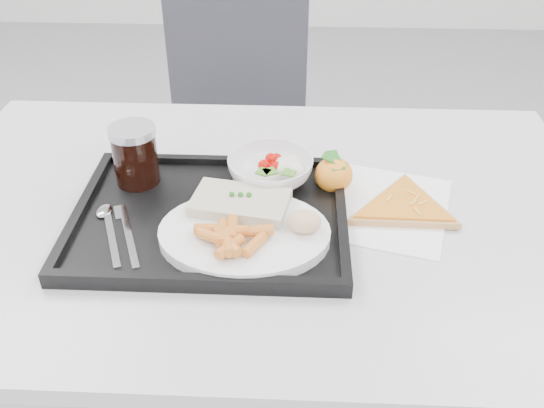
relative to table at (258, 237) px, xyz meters
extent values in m
cube|color=#B6B6B8|center=(0.00, 0.00, 0.05)|extent=(1.20, 0.80, 0.03)
cylinder|color=#47474C|center=(-0.54, 0.34, -0.32)|extent=(0.04, 0.04, 0.72)
cylinder|color=#47474C|center=(0.54, 0.34, -0.32)|extent=(0.04, 0.04, 0.72)
cube|color=#37373E|center=(-0.12, 0.68, -0.23)|extent=(0.44, 0.44, 0.04)
cube|color=#37373E|center=(-0.12, 0.87, 0.02)|extent=(0.42, 0.05, 0.46)
cylinder|color=#47474C|center=(-0.30, 0.50, -0.47)|extent=(0.03, 0.03, 0.43)
cylinder|color=#47474C|center=(0.06, 0.50, -0.47)|extent=(0.03, 0.03, 0.43)
cylinder|color=#47474C|center=(-0.30, 0.86, -0.47)|extent=(0.03, 0.03, 0.43)
cylinder|color=#47474C|center=(0.06, 0.86, -0.47)|extent=(0.03, 0.03, 0.43)
cube|color=black|center=(-0.07, -0.05, 0.07)|extent=(0.45, 0.35, 0.01)
cube|color=black|center=(-0.07, 0.12, 0.09)|extent=(0.45, 0.02, 0.01)
cube|color=black|center=(-0.07, -0.22, 0.09)|extent=(0.45, 0.02, 0.01)
cube|color=black|center=(0.14, -0.05, 0.09)|extent=(0.02, 0.32, 0.01)
cube|color=black|center=(-0.29, -0.05, 0.09)|extent=(0.02, 0.32, 0.01)
cylinder|color=white|center=(-0.01, -0.11, 0.09)|extent=(0.27, 0.27, 0.02)
cube|color=beige|center=(-0.02, -0.05, 0.11)|extent=(0.17, 0.12, 0.02)
sphere|color=#236B1C|center=(-0.04, -0.05, 0.12)|extent=(0.01, 0.01, 0.01)
sphere|color=#236B1C|center=(-0.02, -0.05, 0.12)|extent=(0.01, 0.01, 0.01)
sphere|color=#236B1C|center=(-0.01, -0.05, 0.12)|extent=(0.01, 0.01, 0.01)
ellipsoid|color=#D3C076|center=(0.08, -0.11, 0.12)|extent=(0.06, 0.06, 0.03)
imported|color=white|center=(0.02, 0.06, 0.11)|extent=(0.15, 0.15, 0.05)
cylinder|color=black|center=(-0.22, 0.05, 0.13)|extent=(0.08, 0.08, 0.10)
cylinder|color=#A5A8AD|center=(-0.22, 0.05, 0.18)|extent=(0.08, 0.08, 0.01)
cube|color=silver|center=(-0.22, -0.12, 0.08)|extent=(0.06, 0.14, 0.00)
ellipsoid|color=silver|center=(-0.25, -0.05, 0.09)|extent=(0.04, 0.05, 0.01)
cube|color=silver|center=(-0.19, -0.12, 0.08)|extent=(0.06, 0.14, 0.00)
cube|color=silver|center=(-0.23, -0.05, 0.08)|extent=(0.03, 0.04, 0.00)
cube|color=white|center=(0.20, 0.01, 0.07)|extent=(0.30, 0.30, 0.00)
ellipsoid|color=#D84D06|center=(0.13, 0.05, 0.10)|extent=(0.08, 0.08, 0.06)
cube|color=#236B1C|center=(0.13, 0.05, 0.13)|extent=(0.03, 0.05, 0.02)
cube|color=#236B1C|center=(0.13, 0.05, 0.13)|extent=(0.05, 0.03, 0.02)
cylinder|color=tan|center=(0.25, -0.01, 0.08)|extent=(0.30, 0.30, 0.01)
cylinder|color=#A11704|center=(0.25, -0.01, 0.08)|extent=(0.27, 0.27, 0.00)
cube|color=#EABC47|center=(0.27, -0.01, 0.09)|extent=(0.02, 0.02, 0.00)
cube|color=#EABC47|center=(0.27, -0.03, 0.09)|extent=(0.01, 0.02, 0.00)
cube|color=#EABC47|center=(0.23, 0.00, 0.09)|extent=(0.01, 0.02, 0.00)
cube|color=#EABC47|center=(0.27, 0.01, 0.09)|extent=(0.01, 0.02, 0.00)
cube|color=#EABC47|center=(0.28, -0.01, 0.09)|extent=(0.02, 0.01, 0.00)
cube|color=#EABC47|center=(0.27, 0.02, 0.09)|extent=(0.02, 0.02, 0.00)
cylinder|color=orange|center=(0.01, -0.16, 0.11)|extent=(0.04, 0.05, 0.02)
cylinder|color=orange|center=(0.01, -0.13, 0.11)|extent=(0.05, 0.03, 0.02)
cylinder|color=orange|center=(-0.06, -0.13, 0.11)|extent=(0.05, 0.02, 0.02)
cylinder|color=orange|center=(-0.03, -0.17, 0.11)|extent=(0.04, 0.05, 0.02)
cylinder|color=orange|center=(-0.04, -0.14, 0.11)|extent=(0.02, 0.05, 0.02)
cylinder|color=orange|center=(-0.03, -0.16, 0.12)|extent=(0.03, 0.05, 0.02)
cylinder|color=orange|center=(-0.06, -0.15, 0.11)|extent=(0.05, 0.04, 0.02)
cylinder|color=orange|center=(-0.03, -0.17, 0.11)|extent=(0.05, 0.05, 0.02)
cylinder|color=orange|center=(-0.03, -0.14, 0.12)|extent=(0.05, 0.02, 0.02)
cylinder|color=orange|center=(-0.03, -0.13, 0.12)|extent=(0.02, 0.05, 0.02)
sphere|color=#BD0A04|center=(0.03, 0.08, 0.12)|extent=(0.02, 0.02, 0.02)
sphere|color=#BD0A04|center=(0.02, 0.08, 0.12)|extent=(0.02, 0.02, 0.02)
sphere|color=#BD0A04|center=(0.03, 0.05, 0.12)|extent=(0.02, 0.02, 0.02)
sphere|color=#BD0A04|center=(0.01, 0.05, 0.12)|extent=(0.02, 0.02, 0.02)
ellipsoid|color=silver|center=(0.04, 0.06, 0.12)|extent=(0.03, 0.03, 0.03)
ellipsoid|color=silver|center=(0.06, 0.04, 0.12)|extent=(0.03, 0.03, 0.03)
ellipsoid|color=silver|center=(0.04, 0.05, 0.12)|extent=(0.03, 0.03, 0.03)
ellipsoid|color=silver|center=(0.06, 0.07, 0.12)|extent=(0.03, 0.03, 0.03)
cube|color=#488427|center=(0.05, 0.03, 0.12)|extent=(0.03, 0.03, 0.00)
cube|color=#488427|center=(0.01, 0.03, 0.12)|extent=(0.03, 0.03, 0.00)
cube|color=#488427|center=(0.02, 0.03, 0.12)|extent=(0.03, 0.03, 0.00)
camera|label=1|loc=(0.06, -0.86, 0.67)|focal=40.00mm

